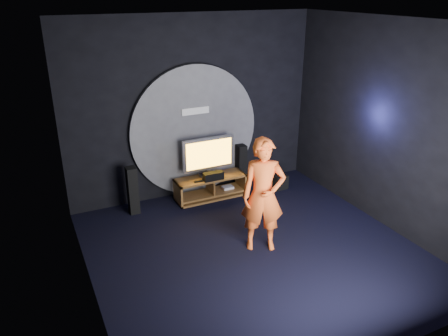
% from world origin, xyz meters
% --- Properties ---
extents(floor, '(5.00, 5.00, 0.00)m').
position_xyz_m(floor, '(0.00, 0.00, 0.00)').
color(floor, black).
rests_on(floor, ground).
extents(back_wall, '(5.00, 0.04, 3.50)m').
position_xyz_m(back_wall, '(0.00, 2.50, 1.75)').
color(back_wall, black).
rests_on(back_wall, ground).
extents(front_wall, '(5.00, 0.04, 3.50)m').
position_xyz_m(front_wall, '(0.00, -2.50, 1.75)').
color(front_wall, black).
rests_on(front_wall, ground).
extents(left_wall, '(0.04, 5.00, 3.50)m').
position_xyz_m(left_wall, '(-2.50, 0.00, 1.75)').
color(left_wall, black).
rests_on(left_wall, ground).
extents(right_wall, '(0.04, 5.00, 3.50)m').
position_xyz_m(right_wall, '(2.50, 0.00, 1.75)').
color(right_wall, black).
rests_on(right_wall, ground).
extents(ceiling, '(5.00, 5.00, 0.01)m').
position_xyz_m(ceiling, '(0.00, 0.00, 3.50)').
color(ceiling, black).
rests_on(ceiling, back_wall).
extents(wall_disc_panel, '(2.60, 0.11, 2.60)m').
position_xyz_m(wall_disc_panel, '(0.00, 2.44, 1.30)').
color(wall_disc_panel, '#515156').
rests_on(wall_disc_panel, ground).
extents(media_console, '(1.41, 0.45, 0.45)m').
position_xyz_m(media_console, '(0.15, 2.05, 0.19)').
color(media_console, brown).
rests_on(media_console, ground).
extents(tv, '(1.06, 0.22, 0.79)m').
position_xyz_m(tv, '(0.14, 2.12, 0.88)').
color(tv, '#A2A2A9').
rests_on(tv, media_console).
extents(center_speaker, '(0.40, 0.15, 0.15)m').
position_xyz_m(center_speaker, '(0.14, 1.90, 0.53)').
color(center_speaker, black).
rests_on(center_speaker, media_console).
extents(remote, '(0.18, 0.05, 0.02)m').
position_xyz_m(remote, '(-0.16, 1.93, 0.46)').
color(remote, black).
rests_on(remote, media_console).
extents(tower_speaker_left, '(0.18, 0.20, 0.91)m').
position_xyz_m(tower_speaker_left, '(-1.40, 2.09, 0.45)').
color(tower_speaker_left, black).
rests_on(tower_speaker_left, ground).
extents(tower_speaker_right, '(0.18, 0.20, 0.91)m').
position_xyz_m(tower_speaker_right, '(0.95, 2.29, 0.45)').
color(tower_speaker_right, black).
rests_on(tower_speaker_right, ground).
extents(subwoofer, '(0.27, 0.27, 0.30)m').
position_xyz_m(subwoofer, '(1.63, 1.84, 0.15)').
color(subwoofer, black).
rests_on(subwoofer, ground).
extents(player, '(0.80, 0.68, 1.86)m').
position_xyz_m(player, '(0.17, 0.06, 0.93)').
color(player, '#F75D21').
rests_on(player, ground).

